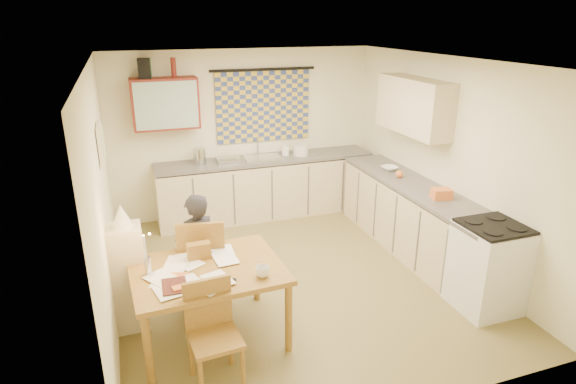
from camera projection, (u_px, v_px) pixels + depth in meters
name	position (u px, v px, depth m)	size (l,w,h in m)	color
floor	(294.00, 277.00, 5.77)	(4.00, 4.50, 0.02)	brown
ceiling	(295.00, 60.00, 4.90)	(4.00, 4.50, 0.02)	white
wall_back	(244.00, 133.00, 7.34)	(4.00, 0.02, 2.50)	#F1ECC3
wall_front	(405.00, 274.00, 3.33)	(4.00, 0.02, 2.50)	#F1ECC3
wall_left	(102.00, 198.00, 4.72)	(0.02, 4.50, 2.50)	#F1ECC3
wall_right	(447.00, 161.00, 5.95)	(0.02, 4.50, 2.50)	#F1ECC3
window_blind	(263.00, 107.00, 7.26)	(1.45, 0.03, 1.05)	navy
curtain_rod	(263.00, 69.00, 7.05)	(0.04, 0.04, 1.60)	black
wall_cabinet	(165.00, 103.00, 6.64)	(0.90, 0.34, 0.70)	maroon
wall_cabinet_glass	(167.00, 105.00, 6.49)	(0.84, 0.02, 0.64)	#99B2A5
upper_cabinet_right	(414.00, 106.00, 6.18)	(0.34, 1.30, 0.70)	#CCB88C
framed_print	(101.00, 144.00, 4.93)	(0.04, 0.50, 0.40)	beige
print_canvas	(103.00, 144.00, 4.94)	(0.01, 0.42, 0.32)	silver
counter_back	(266.00, 187.00, 7.42)	(3.30, 0.62, 0.92)	#CCB88C
counter_right	(415.00, 220.00, 6.21)	(0.62, 2.95, 0.92)	#CCB88C
stove	(488.00, 267.00, 5.01)	(0.62, 0.62, 0.95)	white
sink	(263.00, 161.00, 7.26)	(0.55, 0.45, 0.10)	silver
tap	(258.00, 147.00, 7.34)	(0.03, 0.03, 0.28)	silver
dish_rack	(229.00, 160.00, 7.07)	(0.35, 0.30, 0.06)	silver
kettle	(200.00, 156.00, 6.91)	(0.18, 0.18, 0.24)	silver
mixing_bowl	(301.00, 150.00, 7.40)	(0.24, 0.24, 0.16)	white
soap_bottle	(285.00, 149.00, 7.36)	(0.12, 0.12, 0.21)	white
bowl	(390.00, 168.00, 6.68)	(0.23, 0.23, 0.05)	white
orange_bag	(442.00, 194.00, 5.62)	(0.22, 0.16, 0.12)	orange
fruit_orange	(399.00, 174.00, 6.35)	(0.10, 0.10, 0.10)	orange
speaker	(144.00, 68.00, 6.40)	(0.16, 0.20, 0.26)	black
bottle_green	(149.00, 68.00, 6.42)	(0.07, 0.07, 0.26)	#195926
bottle_brown	(174.00, 67.00, 6.52)	(0.07, 0.07, 0.26)	maroon
dining_table	(209.00, 303.00, 4.55)	(1.42, 1.11, 0.75)	brown
chair_far	(204.00, 278.00, 5.10)	(0.54, 0.54, 1.04)	brown
chair_near	(216.00, 354.00, 4.01)	(0.44, 0.44, 0.90)	brown
person	(197.00, 253.00, 4.95)	(0.55, 0.46, 1.28)	black
shelf_stand	(129.00, 278.00, 4.67)	(0.32, 0.30, 1.09)	#CCB88C
lampshade	(121.00, 216.00, 4.44)	(0.20, 0.20, 0.22)	beige
letter_rack	(199.00, 251.00, 4.58)	(0.22, 0.10, 0.16)	brown
mug	(262.00, 272.00, 4.26)	(0.16, 0.16, 0.10)	white
magazine	(162.00, 288.00, 4.07)	(0.22, 0.28, 0.03)	maroon
book	(168.00, 280.00, 4.21)	(0.23, 0.27, 0.02)	orange
orange_box	(180.00, 289.00, 4.05)	(0.12, 0.08, 0.04)	orange
eyeglasses	(229.00, 281.00, 4.20)	(0.13, 0.04, 0.02)	black
candle_holder	(148.00, 266.00, 4.28)	(0.06, 0.06, 0.18)	silver
candle	(145.00, 247.00, 4.19)	(0.02, 0.02, 0.22)	white
candle_flame	(150.00, 234.00, 4.15)	(0.02, 0.02, 0.02)	#FFCC66
papers	(189.00, 272.00, 4.33)	(0.89, 0.93, 0.02)	white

